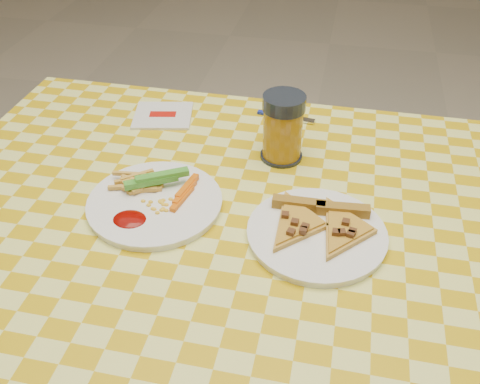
# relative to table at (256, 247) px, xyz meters

# --- Properties ---
(table) EXTENTS (1.28, 0.88, 0.76)m
(table) POSITION_rel_table_xyz_m (0.00, 0.00, 0.00)
(table) COLOR silver
(table) RESTS_ON ground
(plate_left) EXTENTS (0.28, 0.28, 0.01)m
(plate_left) POSITION_rel_table_xyz_m (-0.19, -0.01, 0.08)
(plate_left) COLOR white
(plate_left) RESTS_ON table
(plate_right) EXTENTS (0.24, 0.24, 0.01)m
(plate_right) POSITION_rel_table_xyz_m (0.11, -0.03, 0.08)
(plate_right) COLOR white
(plate_right) RESTS_ON table
(fries_veggies) EXTENTS (0.18, 0.17, 0.04)m
(fries_veggies) POSITION_rel_table_xyz_m (-0.20, 0.01, 0.10)
(fries_veggies) COLOR #E9AE4A
(fries_veggies) RESTS_ON plate_left
(pizza_slices) EXTENTS (0.20, 0.19, 0.02)m
(pizza_slices) POSITION_rel_table_xyz_m (0.11, -0.02, 0.09)
(pizza_slices) COLOR gold
(pizza_slices) RESTS_ON plate_right
(drink_glass) EXTENTS (0.09, 0.09, 0.14)m
(drink_glass) POSITION_rel_table_xyz_m (0.01, 0.20, 0.14)
(drink_glass) COLOR black
(drink_glass) RESTS_ON table
(napkin) EXTENTS (0.15, 0.14, 0.01)m
(napkin) POSITION_rel_table_xyz_m (-0.28, 0.31, 0.08)
(napkin) COLOR silver
(napkin) RESTS_ON table
(fork) EXTENTS (0.14, 0.03, 0.01)m
(fork) POSITION_rel_table_xyz_m (0.00, 0.36, 0.08)
(fork) COLOR #152597
(fork) RESTS_ON table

